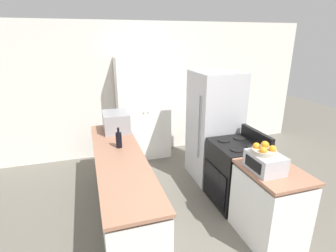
% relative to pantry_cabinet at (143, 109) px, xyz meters
% --- Properties ---
extents(wall_back, '(7.00, 0.06, 2.60)m').
position_rel_pantry_cabinet_xyz_m(wall_back, '(0.09, 0.28, 0.31)').
color(wall_back, silver).
rests_on(wall_back, ground_plane).
extents(counter_left, '(0.60, 2.58, 0.91)m').
position_rel_pantry_cabinet_xyz_m(counter_left, '(-0.71, -1.81, -0.55)').
color(counter_left, silver).
rests_on(counter_left, ground_plane).
extents(counter_right, '(0.60, 0.79, 0.91)m').
position_rel_pantry_cabinet_xyz_m(counter_right, '(0.89, -2.70, -0.55)').
color(counter_right, silver).
rests_on(counter_right, ground_plane).
extents(pantry_cabinet, '(1.00, 0.49, 1.97)m').
position_rel_pantry_cabinet_xyz_m(pantry_cabinet, '(0.00, 0.00, 0.00)').
color(pantry_cabinet, white).
rests_on(pantry_cabinet, ground_plane).
extents(stove, '(0.66, 0.72, 1.07)m').
position_rel_pantry_cabinet_xyz_m(stove, '(0.91, -1.93, -0.52)').
color(stove, black).
rests_on(stove, ground_plane).
extents(refrigerator, '(0.73, 0.76, 1.80)m').
position_rel_pantry_cabinet_xyz_m(refrigerator, '(0.94, -1.15, -0.08)').
color(refrigerator, '#B7B7BC').
rests_on(refrigerator, ground_plane).
extents(microwave, '(0.39, 0.49, 0.30)m').
position_rel_pantry_cabinet_xyz_m(microwave, '(-0.62, -0.87, 0.07)').
color(microwave, '#939399').
rests_on(microwave, counter_left).
extents(wine_bottle, '(0.08, 0.08, 0.28)m').
position_rel_pantry_cabinet_xyz_m(wine_bottle, '(-0.67, -1.55, 0.03)').
color(wine_bottle, black).
rests_on(wine_bottle, counter_left).
extents(toaster_oven, '(0.31, 0.39, 0.20)m').
position_rel_pantry_cabinet_xyz_m(toaster_oven, '(0.77, -2.68, 0.02)').
color(toaster_oven, '#B2B2B7').
rests_on(toaster_oven, counter_right).
extents(fruit_bowl, '(0.26, 0.26, 0.14)m').
position_rel_pantry_cabinet_xyz_m(fruit_bowl, '(0.75, -2.66, 0.17)').
color(fruit_bowl, '#B2A893').
rests_on(fruit_bowl, toaster_oven).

